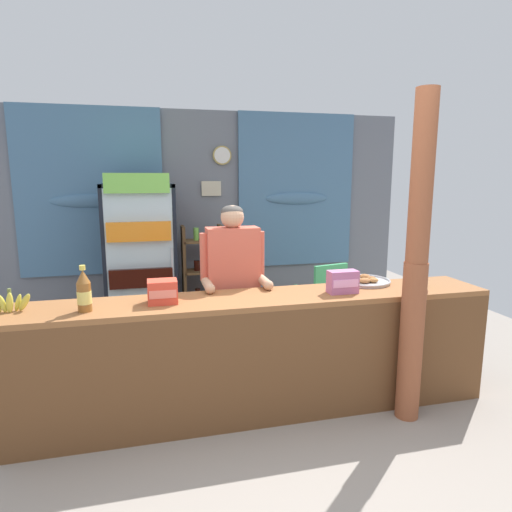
% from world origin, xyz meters
% --- Properties ---
extents(ground_plane, '(7.51, 7.51, 0.00)m').
position_xyz_m(ground_plane, '(0.00, 1.15, 0.00)').
color(ground_plane, gray).
extents(back_wall_curtained, '(5.07, 0.22, 2.58)m').
position_xyz_m(back_wall_curtained, '(-0.02, 2.93, 1.34)').
color(back_wall_curtained, slate).
rests_on(back_wall_curtained, ground).
extents(stall_counter, '(3.55, 0.52, 0.91)m').
position_xyz_m(stall_counter, '(0.08, 0.39, 0.57)').
color(stall_counter, '#935B33').
rests_on(stall_counter, ground).
extents(timber_post, '(0.19, 0.17, 2.38)m').
position_xyz_m(timber_post, '(1.13, 0.14, 1.14)').
color(timber_post, '#995133').
rests_on(timber_post, ground).
extents(drink_fridge, '(0.76, 0.64, 1.83)m').
position_xyz_m(drink_fridge, '(-0.81, 2.34, 1.00)').
color(drink_fridge, black).
rests_on(drink_fridge, ground).
extents(bottle_shelf_rack, '(0.48, 0.28, 1.22)m').
position_xyz_m(bottle_shelf_rack, '(-0.11, 2.58, 0.64)').
color(bottle_shelf_rack, brown).
rests_on(bottle_shelf_rack, ground).
extents(plastic_lawn_chair, '(0.53, 0.53, 0.86)m').
position_xyz_m(plastic_lawn_chair, '(1.14, 1.85, 0.49)').
color(plastic_lawn_chair, '#4CC675').
rests_on(plastic_lawn_chair, ground).
extents(shopkeeper, '(0.54, 0.42, 1.56)m').
position_xyz_m(shopkeeper, '(-0.05, 0.93, 0.99)').
color(shopkeeper, '#28282D').
rests_on(shopkeeper, ground).
extents(soda_bottle_iced_tea, '(0.09, 0.09, 0.31)m').
position_xyz_m(soda_bottle_iced_tea, '(-1.14, 0.42, 1.04)').
color(soda_bottle_iced_tea, brown).
rests_on(soda_bottle_iced_tea, stall_counter).
extents(soda_bottle_lime_soda, '(0.06, 0.06, 0.20)m').
position_xyz_m(soda_bottle_lime_soda, '(1.40, 0.45, 1.00)').
color(soda_bottle_lime_soda, '#75C64C').
rests_on(soda_bottle_lime_soda, stall_counter).
extents(snack_box_wafer, '(0.23, 0.12, 0.17)m').
position_xyz_m(snack_box_wafer, '(0.71, 0.45, 1.00)').
color(snack_box_wafer, '#B76699').
rests_on(snack_box_wafer, stall_counter).
extents(snack_box_crackers, '(0.20, 0.16, 0.16)m').
position_xyz_m(snack_box_crackers, '(-0.64, 0.50, 1.00)').
color(snack_box_crackers, '#E5422D').
rests_on(snack_box_crackers, stall_counter).
extents(pastry_tray, '(0.43, 0.43, 0.07)m').
position_xyz_m(pastry_tray, '(1.02, 0.70, 0.93)').
color(pastry_tray, '#BCBCC1').
rests_on(pastry_tray, stall_counter).
extents(banana_bunch, '(0.27, 0.06, 0.16)m').
position_xyz_m(banana_bunch, '(-1.62, 0.53, 0.97)').
color(banana_bunch, '#DBCC42').
rests_on(banana_bunch, stall_counter).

